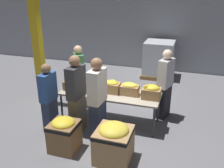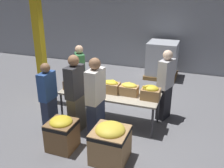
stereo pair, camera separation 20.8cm
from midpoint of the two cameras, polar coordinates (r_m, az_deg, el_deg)
The scene contains 17 objects.
ground_plane at distance 6.10m, azimuth -1.42°, elevation -8.46°, with size 30.00×30.00×0.00m, color slate.
wall_back at distance 9.56m, azimuth 7.42°, elevation 15.16°, with size 16.00×0.08×4.00m.
sorting_table at distance 5.78m, azimuth -1.48°, elevation -2.51°, with size 2.30×0.82×0.75m.
banana_box_0 at distance 6.00m, azimuth -9.81°, elevation 0.10°, with size 0.40×0.37×0.28m.
banana_box_1 at distance 5.85m, azimuth -5.95°, elevation -0.62°, with size 0.41×0.31×0.24m.
banana_box_2 at distance 5.73m, azimuth -1.24°, elevation -0.53°, with size 0.41×0.28×0.30m.
banana_box_3 at distance 5.63m, azimuth 3.01°, elevation -1.03°, with size 0.41×0.29×0.28m.
banana_box_4 at distance 5.48m, azimuth 7.92°, elevation -1.75°, with size 0.41×0.31×0.32m.
volunteer_0 at distance 6.04m, azimuth 11.05°, elevation -0.21°, with size 0.36×0.51×1.71m.
volunteer_1 at distance 5.39m, azimuth -9.20°, elevation -2.61°, with size 0.28×0.49×1.75m.
volunteer_2 at distance 5.11m, azimuth -4.51°, elevation -3.71°, with size 0.27×0.49×1.77m.
volunteer_3 at distance 5.60m, azimuth -15.28°, elevation -3.24°, with size 0.22×0.43×1.56m.
volunteer_4 at distance 6.73m, azimuth -8.39°, elevation 1.90°, with size 0.43×0.48×1.63m.
donation_bin_0 at distance 5.08m, azimuth -12.04°, elevation -10.94°, with size 0.53×0.53×0.69m.
donation_bin_1 at distance 4.69m, azimuth -0.90°, elevation -12.96°, with size 0.65×0.65×0.75m.
support_pillar at distance 6.75m, azimuth -17.80°, elevation 11.64°, with size 0.21×0.21×4.00m.
pallet_stack_0 at distance 8.94m, azimuth 9.96°, elevation 5.51°, with size 1.08×1.08×1.25m.
Camera 1 is at (1.66, -5.00, 3.07)m, focal length 40.00 mm.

